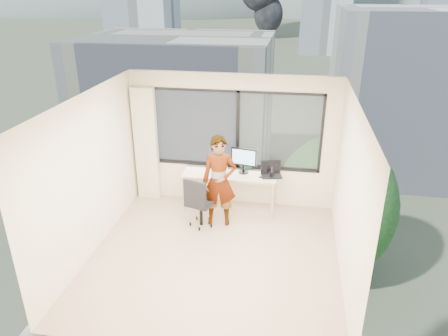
% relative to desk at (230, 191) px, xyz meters
% --- Properties ---
extents(floor, '(4.00, 4.00, 0.01)m').
position_rel_desk_xyz_m(floor, '(0.00, -1.66, -0.38)').
color(floor, tan).
rests_on(floor, ground).
extents(ceiling, '(4.00, 4.00, 0.01)m').
position_rel_desk_xyz_m(ceiling, '(0.00, -1.66, 2.23)').
color(ceiling, white).
rests_on(ceiling, ground).
extents(wall_front, '(4.00, 0.01, 2.60)m').
position_rel_desk_xyz_m(wall_front, '(0.00, -3.66, 0.93)').
color(wall_front, beige).
rests_on(wall_front, ground).
extents(wall_left, '(0.01, 4.00, 2.60)m').
position_rel_desk_xyz_m(wall_left, '(-2.00, -1.66, 0.93)').
color(wall_left, beige).
rests_on(wall_left, ground).
extents(wall_right, '(0.01, 4.00, 2.60)m').
position_rel_desk_xyz_m(wall_right, '(2.00, -1.66, 0.93)').
color(wall_right, beige).
rests_on(wall_right, ground).
extents(window_wall, '(3.30, 0.16, 1.55)m').
position_rel_desk_xyz_m(window_wall, '(0.05, 0.34, 1.15)').
color(window_wall, black).
rests_on(window_wall, ground).
extents(curtain, '(0.45, 0.14, 2.30)m').
position_rel_desk_xyz_m(curtain, '(-1.72, 0.22, 0.77)').
color(curtain, beige).
rests_on(curtain, floor).
extents(desk, '(1.80, 0.60, 0.75)m').
position_rel_desk_xyz_m(desk, '(0.00, 0.00, 0.00)').
color(desk, tan).
rests_on(desk, floor).
extents(chair, '(0.64, 0.64, 1.00)m').
position_rel_desk_xyz_m(chair, '(-0.41, -0.72, 0.13)').
color(chair, black).
rests_on(chair, floor).
extents(person, '(0.66, 0.48, 1.69)m').
position_rel_desk_xyz_m(person, '(-0.10, -0.59, 0.47)').
color(person, '#2D2D33').
rests_on(person, floor).
extents(monitor, '(0.51, 0.19, 0.50)m').
position_rel_desk_xyz_m(monitor, '(0.26, 0.09, 0.63)').
color(monitor, black).
rests_on(monitor, desk).
extents(game_console, '(0.37, 0.33, 0.08)m').
position_rel_desk_xyz_m(game_console, '(-0.25, 0.25, 0.42)').
color(game_console, white).
rests_on(game_console, desk).
extents(laptop, '(0.46, 0.48, 0.25)m').
position_rel_desk_xyz_m(laptop, '(0.80, 0.00, 0.50)').
color(laptop, black).
rests_on(laptop, desk).
extents(cellphone, '(0.13, 0.09, 0.01)m').
position_rel_desk_xyz_m(cellphone, '(0.63, -0.08, 0.38)').
color(cellphone, black).
rests_on(cellphone, desk).
extents(pen_cup, '(0.10, 0.10, 0.11)m').
position_rel_desk_xyz_m(pen_cup, '(0.80, -0.03, 0.43)').
color(pen_cup, black).
rests_on(pen_cup, desk).
extents(handbag, '(0.30, 0.22, 0.20)m').
position_rel_desk_xyz_m(handbag, '(0.29, 0.24, 0.48)').
color(handbag, '#0C4B40').
rests_on(handbag, desk).
extents(exterior_ground, '(400.00, 400.00, 0.04)m').
position_rel_desk_xyz_m(exterior_ground, '(0.00, 118.34, -14.38)').
color(exterior_ground, '#515B3D').
rests_on(exterior_ground, ground).
extents(near_bldg_a, '(16.00, 12.00, 14.00)m').
position_rel_desk_xyz_m(near_bldg_a, '(-9.00, 28.34, -7.38)').
color(near_bldg_a, beige).
rests_on(near_bldg_a, exterior_ground).
extents(near_bldg_b, '(14.00, 13.00, 16.00)m').
position_rel_desk_xyz_m(near_bldg_b, '(12.00, 36.34, -6.38)').
color(near_bldg_b, white).
rests_on(near_bldg_b, exterior_ground).
extents(far_tower_a, '(14.00, 14.00, 28.00)m').
position_rel_desk_xyz_m(far_tower_a, '(-35.00, 93.34, -0.38)').
color(far_tower_a, silver).
rests_on(far_tower_a, exterior_ground).
extents(far_tower_c, '(15.00, 15.00, 26.00)m').
position_rel_desk_xyz_m(far_tower_c, '(45.00, 138.34, -1.38)').
color(far_tower_c, silver).
rests_on(far_tower_c, exterior_ground).
extents(far_tower_d, '(16.00, 14.00, 22.00)m').
position_rel_desk_xyz_m(far_tower_d, '(-60.00, 148.34, -3.38)').
color(far_tower_d, silver).
rests_on(far_tower_d, exterior_ground).
extents(hill_a, '(288.00, 216.00, 90.00)m').
position_rel_desk_xyz_m(hill_a, '(-120.00, 318.34, -14.38)').
color(hill_a, slate).
rests_on(hill_a, exterior_ground).
extents(hill_b, '(300.00, 220.00, 96.00)m').
position_rel_desk_xyz_m(hill_b, '(100.00, 318.34, -14.38)').
color(hill_b, slate).
rests_on(hill_b, exterior_ground).
extents(tree_a, '(7.00, 7.00, 8.00)m').
position_rel_desk_xyz_m(tree_a, '(-16.00, 20.34, -10.38)').
color(tree_a, '#1A4818').
rests_on(tree_a, exterior_ground).
extents(tree_b, '(7.60, 7.60, 9.00)m').
position_rel_desk_xyz_m(tree_b, '(4.00, 16.34, -9.88)').
color(tree_b, '#1A4818').
rests_on(tree_b, exterior_ground).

